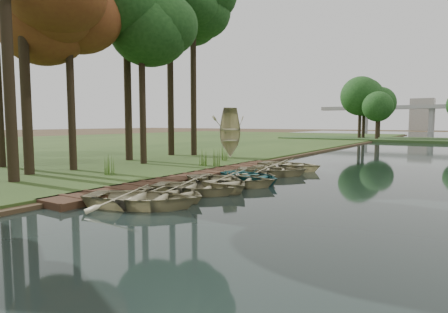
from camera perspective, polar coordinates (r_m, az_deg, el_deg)
The scene contains 22 objects.
ground at distance 18.23m, azimuth -0.49°, elevation -4.00°, with size 300.00×300.00×0.00m, color #3D2F1D.
boardwalk at distance 19.13m, azimuth -4.49°, elevation -3.13°, with size 1.60×16.00×0.30m, color #362114.
far_trees at distance 65.29m, azimuth 28.73°, elevation 7.61°, with size 45.60×5.60×8.80m.
building_b at distance 160.71m, azimuth 27.96°, elevation 5.65°, with size 8.00×8.00×12.00m, color #A5A5A0.
rowboat_0 at distance 12.97m, azimuth -12.44°, elevation -5.84°, with size 2.78×3.89×0.81m, color tan.
rowboat_1 at distance 14.13m, azimuth -7.88°, elevation -5.18°, with size 2.26×3.16×0.65m, color tan.
rowboat_2 at distance 15.04m, azimuth -4.60°, elevation -4.41°, with size 2.45×3.43×0.71m, color tan.
rowboat_3 at distance 16.14m, azimuth -0.94°, elevation -3.56°, with size 2.79×3.91×0.81m, color tan.
rowboat_4 at distance 16.82m, azimuth 1.67°, elevation -3.31°, with size 2.60×3.64×0.75m, color tan.
rowboat_5 at distance 18.07m, azimuth 3.99°, elevation -2.79°, with size 2.46×3.45×0.71m, color #286C70.
rowboat_6 at distance 19.08m, azimuth 4.17°, elevation -2.45°, with size 2.27×3.17×0.66m, color tan.
rowboat_7 at distance 20.34m, azimuth 7.32°, elevation -1.87°, with size 2.61×3.66×0.76m, color tan.
rowboat_8 at distance 21.76m, azimuth 8.52°, elevation -1.55°, with size 2.29×3.20×0.66m, color tan.
rowboat_9 at distance 22.80m, azimuth 9.94°, elevation -1.11°, with size 2.73×3.82×0.79m, color tan.
stored_rowboat at distance 28.16m, azimuth 0.83°, elevation 0.64°, with size 2.66×3.73×0.77m, color tan.
tree_2 at distance 22.87m, azimuth -22.65°, elevation 18.52°, with size 4.58×4.58×10.05m.
tree_4 at distance 25.10m, azimuth -12.52°, elevation 18.40°, with size 4.74×4.74×10.48m.
tree_6 at distance 31.47m, azimuth -4.76°, elevation 21.40°, with size 4.64×4.64×13.56m.
reeds_0 at distance 19.61m, azimuth -16.83°, elevation -1.07°, with size 0.60×0.60×1.10m, color #3F661E.
reeds_1 at distance 22.49m, azimuth -1.00°, elevation -0.18°, with size 0.60×0.60×1.03m, color #3F661E.
reeds_2 at distance 22.60m, azimuth -3.13°, elevation -0.26°, with size 0.60×0.60×0.95m, color #3F661E.
reeds_3 at distance 25.93m, azimuth 0.03°, elevation 0.61°, with size 0.60×0.60×1.10m, color #3F661E.
Camera 1 is at (9.98, -14.98, 2.90)m, focal length 30.00 mm.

